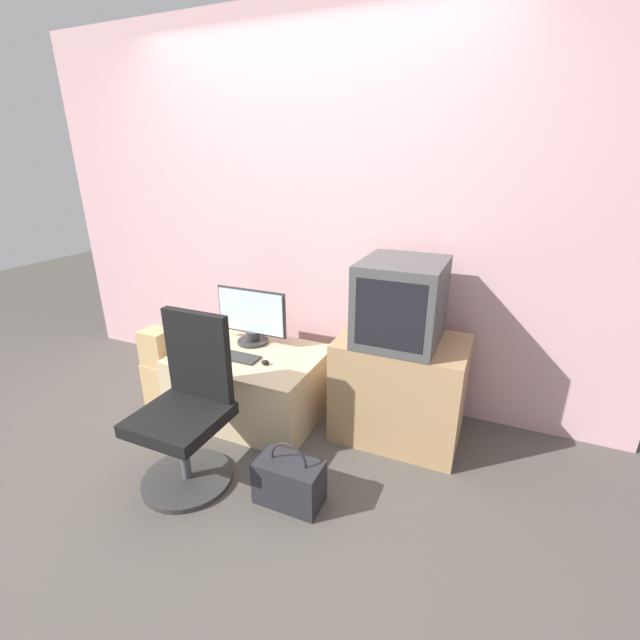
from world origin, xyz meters
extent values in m
plane|color=#4C4742|center=(0.00, 0.00, 0.00)|extent=(12.00, 12.00, 0.00)
cube|color=#CC9EA3|center=(0.00, 1.32, 1.30)|extent=(4.40, 0.05, 2.60)
cube|color=#CCB289|center=(-0.17, 0.76, 0.23)|extent=(0.95, 0.71, 0.45)
cube|color=#A37F56|center=(0.82, 0.92, 0.33)|extent=(0.76, 0.54, 0.66)
cylinder|color=#2D2D2D|center=(-0.25, 0.92, 0.46)|extent=(0.22, 0.22, 0.02)
cylinder|color=#2D2D2D|center=(-0.25, 0.92, 0.51)|extent=(0.10, 0.10, 0.07)
cube|color=#2D2D2D|center=(-0.25, 0.92, 0.69)|extent=(0.53, 0.01, 0.32)
cube|color=silver|center=(-0.25, 0.92, 0.69)|extent=(0.50, 0.02, 0.29)
cube|color=#2D2D2D|center=(-0.21, 0.66, 0.46)|extent=(0.31, 0.13, 0.01)
ellipsoid|color=black|center=(0.01, 0.65, 0.47)|extent=(0.05, 0.04, 0.03)
cube|color=#474747|center=(0.79, 0.91, 0.90)|extent=(0.46, 0.52, 0.49)
cube|color=black|center=(0.79, 0.65, 0.90)|extent=(0.38, 0.01, 0.38)
cylinder|color=#333333|center=(-0.13, 0.02, 0.01)|extent=(0.49, 0.49, 0.03)
cylinder|color=#4C4C51|center=(-0.13, 0.02, 0.20)|extent=(0.05, 0.05, 0.34)
cube|color=black|center=(-0.13, 0.02, 0.40)|extent=(0.44, 0.44, 0.07)
cube|color=black|center=(-0.13, 0.21, 0.69)|extent=(0.39, 0.05, 0.50)
cube|color=tan|center=(-0.80, 0.57, 0.17)|extent=(0.20, 0.18, 0.34)
cube|color=tan|center=(-0.80, 0.57, 0.46)|extent=(0.19, 0.16, 0.25)
cube|color=#232328|center=(0.45, 0.12, 0.12)|extent=(0.34, 0.19, 0.24)
torus|color=#232328|center=(0.45, 0.12, 0.26)|extent=(0.20, 0.01, 0.20)
cube|color=#2D6638|center=(-0.65, 0.34, 0.01)|extent=(0.20, 0.13, 0.02)
camera|label=1|loc=(1.31, -1.43, 1.68)|focal=24.00mm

